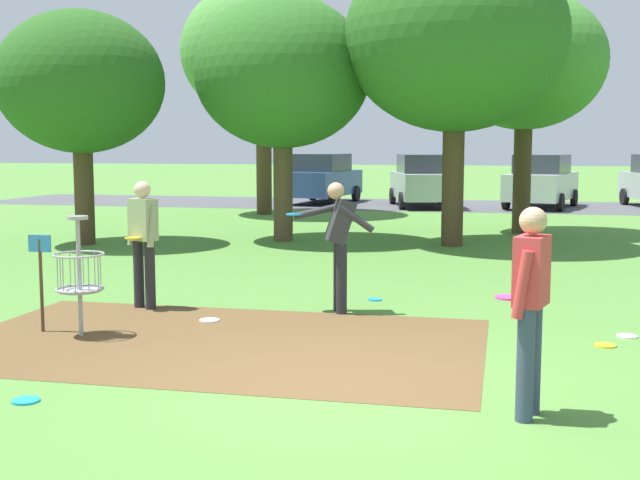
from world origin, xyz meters
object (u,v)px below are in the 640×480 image
object	(u,v)px
player_foreground_watching	(339,238)
player_throwing	(143,237)
player_waiting_left	(530,300)
parked_car_center_right	(542,181)
frisbee_mid_grass	(26,401)
tree_far_left	(525,62)
frisbee_near_basket	(209,320)
frisbee_far_right	(627,336)
frisbee_by_tee	(605,345)
tree_near_right	(81,83)
frisbee_far_left	(375,299)
tree_near_left	(263,52)
disc_golf_basket	(75,271)
tree_mid_right	(282,74)
parked_car_leftmost	(322,178)
tree_mid_left	(456,38)
parked_car_center_left	(423,181)

from	to	relation	value
player_foreground_watching	player_throwing	world-z (taller)	same
player_waiting_left	parked_car_center_right	size ratio (longest dim) A/B	0.38
frisbee_mid_grass	tree_far_left	distance (m)	15.93
player_throwing	frisbee_near_basket	xyz separation A→B (m)	(1.13, -0.58, -0.96)
player_waiting_left	frisbee_far_right	xyz separation A→B (m)	(1.20, 3.12, -0.96)
player_waiting_left	frisbee_far_right	size ratio (longest dim) A/B	7.22
frisbee_by_tee	tree_near_right	world-z (taller)	tree_near_right
parked_car_center_right	frisbee_far_left	bearing A→B (deg)	-99.42
frisbee_far_right	frisbee_far_left	bearing A→B (deg)	153.45
player_waiting_left	tree_near_right	size ratio (longest dim) A/B	0.34
tree_near_left	tree_near_right	size ratio (longest dim) A/B	1.42
disc_golf_basket	tree_mid_right	distance (m)	10.07
frisbee_far_left	tree_near_right	world-z (taller)	tree_near_right
player_throwing	parked_car_leftmost	xyz separation A→B (m)	(-1.98, 20.08, -0.05)
frisbee_far_left	tree_far_left	bearing A→B (deg)	77.12
player_waiting_left	tree_near_left	distance (m)	20.15
disc_golf_basket	frisbee_mid_grass	distance (m)	2.59
frisbee_far_left	parked_car_leftmost	xyz separation A→B (m)	(-4.93, 18.83, 0.91)
disc_golf_basket	frisbee_near_basket	size ratio (longest dim) A/B	5.55
tree_far_left	parked_car_leftmost	bearing A→B (deg)	127.29
tree_mid_left	parked_car_center_right	distance (m)	12.28
disc_golf_basket	tree_mid_left	world-z (taller)	tree_mid_left
player_foreground_watching	frisbee_far_left	size ratio (longest dim) A/B	8.51
player_foreground_watching	parked_car_center_right	size ratio (longest dim) A/B	0.38
parked_car_center_left	parked_car_center_right	distance (m)	4.10
disc_golf_basket	tree_mid_right	bearing A→B (deg)	90.80
frisbee_near_basket	frisbee_far_right	world-z (taller)	same
tree_far_left	parked_car_center_right	size ratio (longest dim) A/B	1.30
disc_golf_basket	parked_car_leftmost	bearing A→B (deg)	94.98
tree_near_right	parked_car_leftmost	world-z (taller)	tree_near_right
tree_near_right	parked_car_leftmost	xyz separation A→B (m)	(2.33, 13.73, -2.59)
player_foreground_watching	tree_far_left	distance (m)	11.20
tree_mid_right	tree_far_left	bearing A→B (deg)	27.65
tree_far_left	parked_car_center_right	world-z (taller)	tree_far_left
disc_golf_basket	frisbee_far_left	distance (m)	4.26
frisbee_near_basket	tree_near_left	size ratio (longest dim) A/B	0.03
frisbee_by_tee	frisbee_mid_grass	size ratio (longest dim) A/B	1.00
tree_mid_left	tree_mid_right	bearing A→B (deg)	178.81
frisbee_far_left	tree_mid_left	xyz separation A→B (m)	(0.66, 6.63, 4.44)
frisbee_by_tee	parked_car_center_left	xyz separation A→B (m)	(-3.94, 19.87, 0.91)
frisbee_by_tee	frisbee_far_right	distance (m)	0.59
frisbee_near_basket	tree_mid_right	size ratio (longest dim) A/B	0.05
frisbee_far_left	tree_mid_right	bearing A→B (deg)	115.26
tree_near_right	parked_car_center_left	xyz separation A→B (m)	(6.18, 12.68, -2.59)
player_waiting_left	frisbee_mid_grass	bearing A→B (deg)	-172.77
tree_near_right	parked_car_center_left	bearing A→B (deg)	63.99
parked_car_leftmost	frisbee_far_left	bearing A→B (deg)	-75.34
parked_car_center_left	tree_far_left	bearing A→B (deg)	-68.60
frisbee_far_right	tree_mid_right	world-z (taller)	tree_mid_right
frisbee_near_basket	frisbee_by_tee	world-z (taller)	same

